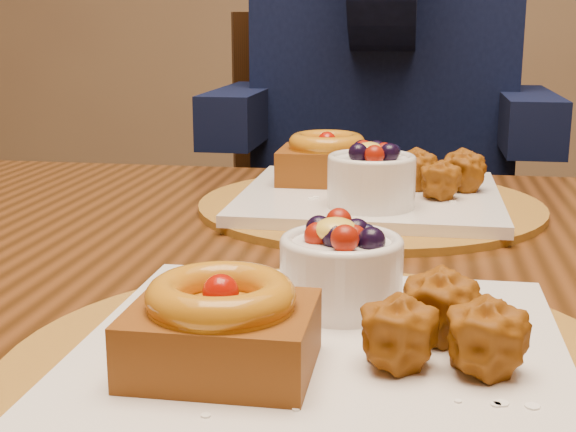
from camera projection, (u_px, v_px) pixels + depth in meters
The scene contains 5 objects.
dining_table at pixel (351, 352), 0.70m from camera, with size 1.60×0.90×0.76m.
place_setting_near at pixel (319, 341), 0.47m from camera, with size 0.38×0.38×0.08m.
place_setting_far at pixel (368, 188), 0.88m from camera, with size 0.38×0.38×0.09m.
chair_far at pixel (359, 232), 1.63m from camera, with size 0.61×0.61×0.98m.
diner at pixel (386, 32), 1.37m from camera, with size 0.54×0.51×0.88m.
Camera 1 is at (0.09, -0.71, 0.96)m, focal length 50.00 mm.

